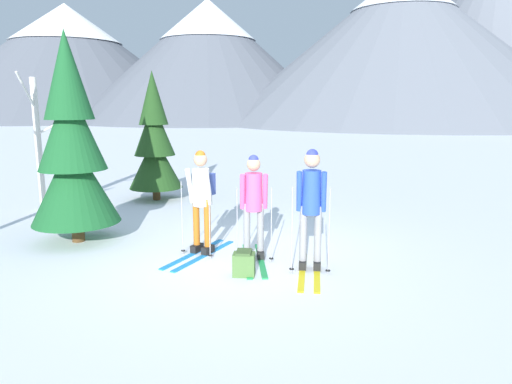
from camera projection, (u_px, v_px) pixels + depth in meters
ground_plane at (243, 257)px, 7.71m from camera, size 400.00×400.00×0.00m
skier_in_white at (202, 196)px, 7.74m from camera, size 0.92×1.76×1.75m
skier_in_pink at (254, 201)px, 7.48m from camera, size 0.61×1.69×1.71m
skier_in_blue at (311, 202)px, 6.97m from camera, size 0.61×1.68×1.85m
pine_tree_near at (154, 142)px, 12.04m from camera, size 1.37×1.37×3.32m
pine_tree_mid at (72, 148)px, 8.29m from camera, size 1.56×1.56×3.76m
birch_tree_slender at (39, 142)px, 10.87m from camera, size 0.93×0.87×3.18m
backpack_on_snow_front at (244, 263)px, 6.87m from camera, size 0.33×0.28×0.38m
mountain_ridge_distant at (300, 46)px, 66.57m from camera, size 108.36×58.36×27.56m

